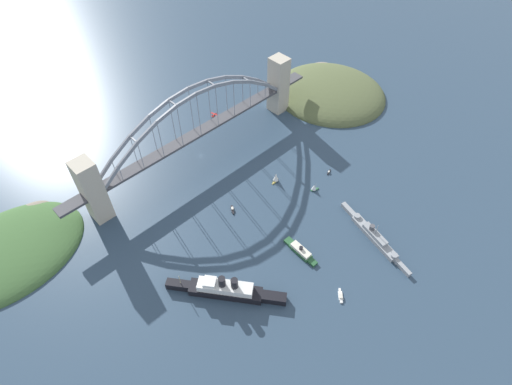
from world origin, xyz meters
TOP-DOWN VIEW (x-y plane):
  - ground_plane at (0.00, 0.00)m, footprint 1400.00×1400.00m
  - harbor_arch_bridge at (0.00, -0.00)m, footprint 282.77×17.81m
  - headland_west_shore at (-175.77, 20.30)m, footprint 122.60×129.76m
  - headland_east_shore at (185.03, -18.89)m, footprint 127.95×94.11m
  - ocean_liner at (81.70, 131.81)m, footprint 61.05×76.38m
  - naval_cruiser at (-39.86, 178.15)m, footprint 24.10×81.88m
  - harbor_ferry_steamer at (14.44, 145.59)m, footprint 8.38×33.57m
  - seaplane_taxiing_near_bridge at (-49.64, -37.69)m, footprint 7.80×9.94m
  - small_boat_0 at (24.37, 74.51)m, footprint 6.47×9.01m
  - small_boat_1 at (-28.41, 76.25)m, footprint 9.30×5.95m
  - small_boat_2 at (22.07, 192.67)m, footprint 9.75×9.80m
  - small_boat_3 at (-45.33, 108.62)m, footprint 7.87×5.69m
  - small_boat_4 at (-72.82, 103.73)m, footprint 7.69×3.70m

SIDE VIEW (x-z plane):
  - ground_plane at x=0.00m, z-range 0.00..0.00m
  - headland_west_shore at x=-175.77m, z-range -14.26..14.26m
  - headland_east_shore at x=185.03m, z-range -9.26..9.26m
  - small_boat_4 at x=-72.82m, z-range -0.30..1.73m
  - small_boat_2 at x=22.07m, z-range -0.30..1.91m
  - small_boat_0 at x=24.37m, z-range -0.34..2.13m
  - seaplane_taxiing_near_bridge at x=-49.64m, z-range -0.32..4.61m
  - harbor_ferry_steamer at x=14.44m, z-range -1.52..6.01m
  - naval_cruiser at x=-39.86m, z-range -5.63..11.65m
  - small_boat_3 at x=-45.33m, z-range -0.28..7.48m
  - small_boat_1 at x=-28.41m, z-range -0.39..10.38m
  - ocean_liner at x=81.70m, z-range -4.62..16.63m
  - harbor_arch_bridge at x=0.00m, z-range -5.88..70.87m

